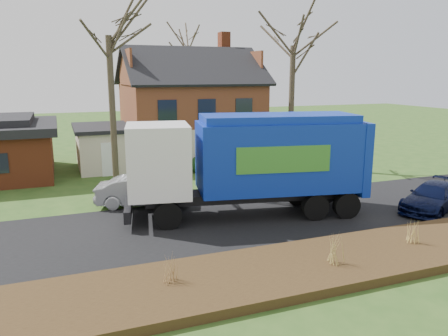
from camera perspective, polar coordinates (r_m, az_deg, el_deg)
name	(u,v)px	position (r m, az deg, el deg)	size (l,w,h in m)	color
ground	(240,221)	(19.02, 2.05, -6.90)	(120.00, 120.00, 0.00)	#284B19
road	(240,221)	(19.02, 2.05, -6.87)	(80.00, 7.00, 0.02)	black
mulch_verge	(304,267)	(14.58, 10.38, -12.60)	(80.00, 3.50, 0.30)	black
main_house	(184,105)	(31.70, -5.29, 8.17)	(12.95, 8.95, 9.26)	beige
garbage_truck	(253,158)	(19.16, 3.83, 1.27)	(10.85, 4.68, 4.50)	black
silver_sedan	(143,191)	(21.28, -10.52, -2.97)	(1.54, 4.42, 1.46)	#A9ADB1
navy_wagon	(433,197)	(22.46, 25.62, -3.44)	(1.77, 4.36, 1.27)	black
tree_front_west	(107,11)	(24.69, -15.02, 19.17)	(3.83, 3.83, 11.39)	#3E3425
tree_front_east	(294,25)	(29.70, 9.12, 18.02)	(4.12, 4.12, 11.46)	#413527
tree_back	(188,32)	(41.58, -4.75, 17.23)	(3.75, 3.75, 11.88)	#46382A
grass_clump_west	(171,268)	(12.99, -6.96, -12.89)	(0.32, 0.27, 0.86)	#997343
grass_clump_mid	(335,249)	(14.49, 14.29, -10.22)	(0.35, 0.29, 0.97)	#A58D48
grass_clump_east	(414,231)	(17.08, 23.55, -7.56)	(0.36, 0.29, 0.89)	tan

